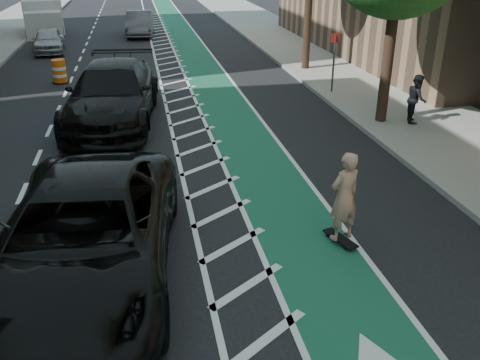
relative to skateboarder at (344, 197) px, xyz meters
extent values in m
plane|color=black|center=(-3.70, -1.08, -1.06)|extent=(120.00, 120.00, 0.00)
cube|color=#175137|center=(-0.70, 8.92, -1.06)|extent=(2.00, 90.00, 0.01)
cube|color=silver|center=(-2.20, 8.92, -1.06)|extent=(1.40, 90.00, 0.01)
cube|color=gray|center=(5.80, 8.92, -0.99)|extent=(5.00, 90.00, 0.15)
cube|color=gray|center=(3.35, 8.92, -0.98)|extent=(0.12, 90.00, 0.16)
cylinder|color=#382619|center=(4.20, 6.92, 1.14)|extent=(0.36, 0.36, 4.40)
cylinder|color=#382619|center=(4.20, 14.92, 1.14)|extent=(0.36, 0.36, 4.40)
cylinder|color=#4C4C4C|center=(3.90, 10.92, 0.14)|extent=(0.08, 0.08, 2.40)
cube|color=red|center=(3.90, 10.92, 1.24)|extent=(0.35, 0.02, 0.35)
cube|color=black|center=(0.00, 0.00, -0.96)|extent=(0.51, 0.91, 0.03)
cylinder|color=black|center=(-0.18, 0.25, -1.03)|extent=(0.05, 0.07, 0.07)
cylinder|color=black|center=(-0.01, 0.30, -1.03)|extent=(0.05, 0.07, 0.07)
cylinder|color=black|center=(0.01, -0.30, -1.03)|extent=(0.05, 0.07, 0.07)
cylinder|color=black|center=(0.18, -0.25, -1.03)|extent=(0.05, 0.07, 0.07)
imported|color=tan|center=(0.00, 0.00, 0.00)|extent=(0.80, 0.65, 1.89)
imported|color=black|center=(-4.98, -0.28, -0.15)|extent=(3.76, 6.90, 1.83)
imported|color=black|center=(-4.76, 9.10, -0.08)|extent=(3.54, 7.07, 1.97)
imported|color=#9F9FA4|center=(-8.76, 22.90, -0.39)|extent=(1.93, 4.10, 1.36)
imported|color=#57575C|center=(-3.50, 27.94, -0.26)|extent=(2.01, 4.95, 1.60)
imported|color=black|center=(5.22, 6.62, -0.11)|extent=(0.85, 0.95, 1.61)
cube|color=silver|center=(-10.05, 30.70, 0.07)|extent=(2.96, 3.94, 2.27)
cube|color=silver|center=(-9.69, 27.99, -0.21)|extent=(2.49, 2.10, 1.71)
cylinder|color=black|center=(-10.65, 27.41, -0.67)|extent=(0.39, 0.83, 0.80)
cylinder|color=black|center=(-8.62, 27.68, -0.67)|extent=(0.39, 0.83, 0.80)
cylinder|color=black|center=(-11.18, 31.47, -0.67)|extent=(0.39, 0.83, 0.80)
cylinder|color=black|center=(-9.15, 31.73, -0.67)|extent=(0.39, 0.83, 0.80)
cylinder|color=orange|center=(-5.90, 7.92, -0.62)|extent=(0.51, 0.51, 0.88)
cylinder|color=silver|center=(-5.90, 7.92, -0.77)|extent=(0.52, 0.52, 0.12)
cylinder|color=silver|center=(-5.90, 7.92, -0.50)|extent=(0.52, 0.52, 0.12)
cylinder|color=black|center=(-5.90, 7.92, -1.04)|extent=(0.64, 0.64, 0.04)
cylinder|color=#FF610D|center=(-5.50, 12.92, -0.66)|extent=(0.46, 0.46, 0.80)
cylinder|color=silver|center=(-5.50, 12.92, -0.80)|extent=(0.47, 0.47, 0.11)
cylinder|color=silver|center=(-5.50, 12.92, -0.55)|extent=(0.47, 0.47, 0.11)
cylinder|color=black|center=(-5.50, 12.92, -1.05)|extent=(0.59, 0.59, 0.04)
cylinder|color=#E95E0C|center=(-7.29, 15.26, -0.55)|extent=(0.59, 0.59, 1.03)
cylinder|color=silver|center=(-7.29, 15.26, -0.72)|extent=(0.60, 0.60, 0.14)
cylinder|color=silver|center=(-7.29, 15.26, -0.40)|extent=(0.60, 0.60, 0.14)
cylinder|color=black|center=(-7.29, 15.26, -1.04)|extent=(0.75, 0.75, 0.05)
camera|label=1|loc=(-3.79, -8.43, 4.53)|focal=38.00mm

